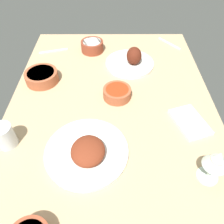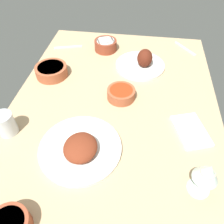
{
  "view_description": "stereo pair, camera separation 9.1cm",
  "coord_description": "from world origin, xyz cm",
  "px_view_note": "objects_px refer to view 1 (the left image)",
  "views": [
    {
      "loc": [
        -63.02,
        0.17,
        72.34
      ],
      "look_at": [
        0.0,
        0.0,
        6.0
      ],
      "focal_mm": 35.73,
      "sensor_mm": 36.0,
      "label": 1
    },
    {
      "loc": [
        -62.38,
        -8.95,
        72.34
      ],
      "look_at": [
        0.0,
        0.0,
        6.0
      ],
      "focal_mm": 35.73,
      "sensor_mm": 36.0,
      "label": 2
    }
  ],
  "objects_px": {
    "bowl_potatoes": "(42,76)",
    "plate_center_main": "(132,61)",
    "folded_napkin": "(190,122)",
    "spoon_loose": "(54,51)",
    "wine_glass": "(217,161)",
    "fork_loose": "(170,44)",
    "bowl_cream": "(92,46)",
    "bowl_sauce": "(117,93)",
    "water_tumbler": "(5,136)",
    "plate_far_side": "(88,151)"
  },
  "relations": [
    {
      "from": "bowl_sauce",
      "to": "spoon_loose",
      "type": "xyz_separation_m",
      "value": [
        0.38,
        0.35,
        -0.02
      ]
    },
    {
      "from": "bowl_cream",
      "to": "wine_glass",
      "type": "relative_size",
      "value": 0.89
    },
    {
      "from": "plate_far_side",
      "to": "water_tumbler",
      "type": "bearing_deg",
      "value": 80.67
    },
    {
      "from": "bowl_potatoes",
      "to": "wine_glass",
      "type": "bearing_deg",
      "value": -127.88
    },
    {
      "from": "folded_napkin",
      "to": "spoon_loose",
      "type": "relative_size",
      "value": 1.03
    },
    {
      "from": "water_tumbler",
      "to": "plate_far_side",
      "type": "bearing_deg",
      "value": -99.33
    },
    {
      "from": "wine_glass",
      "to": "fork_loose",
      "type": "relative_size",
      "value": 0.83
    },
    {
      "from": "plate_center_main",
      "to": "bowl_cream",
      "type": "distance_m",
      "value": 0.25
    },
    {
      "from": "water_tumbler",
      "to": "fork_loose",
      "type": "xyz_separation_m",
      "value": [
        0.72,
        -0.73,
        -0.04
      ]
    },
    {
      "from": "bowl_potatoes",
      "to": "water_tumbler",
      "type": "height_order",
      "value": "water_tumbler"
    },
    {
      "from": "wine_glass",
      "to": "fork_loose",
      "type": "bearing_deg",
      "value": -1.93
    },
    {
      "from": "spoon_loose",
      "to": "plate_center_main",
      "type": "bearing_deg",
      "value": -33.22
    },
    {
      "from": "plate_center_main",
      "to": "wine_glass",
      "type": "xyz_separation_m",
      "value": [
        -0.64,
        -0.21,
        0.07
      ]
    },
    {
      "from": "water_tumbler",
      "to": "fork_loose",
      "type": "relative_size",
      "value": 0.55
    },
    {
      "from": "water_tumbler",
      "to": "spoon_loose",
      "type": "distance_m",
      "value": 0.64
    },
    {
      "from": "plate_center_main",
      "to": "folded_napkin",
      "type": "bearing_deg",
      "value": -152.4
    },
    {
      "from": "bowl_cream",
      "to": "bowl_potatoes",
      "type": "xyz_separation_m",
      "value": [
        -0.27,
        0.23,
        -0.0
      ]
    },
    {
      "from": "folded_napkin",
      "to": "fork_loose",
      "type": "relative_size",
      "value": 0.99
    },
    {
      "from": "plate_center_main",
      "to": "plate_far_side",
      "type": "bearing_deg",
      "value": 161.16
    },
    {
      "from": "plate_center_main",
      "to": "wine_glass",
      "type": "distance_m",
      "value": 0.68
    },
    {
      "from": "plate_far_side",
      "to": "wine_glass",
      "type": "bearing_deg",
      "value": -102.07
    },
    {
      "from": "wine_glass",
      "to": "folded_napkin",
      "type": "bearing_deg",
      "value": 0.03
    },
    {
      "from": "bowl_cream",
      "to": "folded_napkin",
      "type": "height_order",
      "value": "bowl_cream"
    },
    {
      "from": "bowl_sauce",
      "to": "water_tumbler",
      "type": "xyz_separation_m",
      "value": [
        -0.26,
        0.41,
        0.02
      ]
    },
    {
      "from": "plate_far_side",
      "to": "bowl_sauce",
      "type": "xyz_separation_m",
      "value": [
        0.3,
        -0.11,
        0.0
      ]
    },
    {
      "from": "plate_far_side",
      "to": "fork_loose",
      "type": "height_order",
      "value": "plate_far_side"
    },
    {
      "from": "fork_loose",
      "to": "spoon_loose",
      "type": "bearing_deg",
      "value": 58.79
    },
    {
      "from": "folded_napkin",
      "to": "plate_far_side",
      "type": "bearing_deg",
      "value": 110.33
    },
    {
      "from": "water_tumbler",
      "to": "spoon_loose",
      "type": "height_order",
      "value": "water_tumbler"
    },
    {
      "from": "plate_center_main",
      "to": "bowl_cream",
      "type": "xyz_separation_m",
      "value": [
        0.14,
        0.21,
        0.01
      ]
    },
    {
      "from": "folded_napkin",
      "to": "spoon_loose",
      "type": "distance_m",
      "value": 0.84
    },
    {
      "from": "bowl_potatoes",
      "to": "plate_center_main",
      "type": "bearing_deg",
      "value": -72.94
    },
    {
      "from": "wine_glass",
      "to": "water_tumbler",
      "type": "distance_m",
      "value": 0.71
    },
    {
      "from": "bowl_sauce",
      "to": "folded_napkin",
      "type": "bearing_deg",
      "value": -118.17
    },
    {
      "from": "folded_napkin",
      "to": "wine_glass",
      "type": "bearing_deg",
      "value": -179.97
    },
    {
      "from": "fork_loose",
      "to": "water_tumbler",
      "type": "bearing_deg",
      "value": 96.62
    },
    {
      "from": "plate_far_side",
      "to": "folded_napkin",
      "type": "bearing_deg",
      "value": -69.67
    },
    {
      "from": "plate_center_main",
      "to": "bowl_sauce",
      "type": "distance_m",
      "value": 0.26
    },
    {
      "from": "bowl_sauce",
      "to": "spoon_loose",
      "type": "height_order",
      "value": "bowl_sauce"
    },
    {
      "from": "plate_far_side",
      "to": "spoon_loose",
      "type": "distance_m",
      "value": 0.73
    },
    {
      "from": "plate_center_main",
      "to": "folded_napkin",
      "type": "relative_size",
      "value": 1.52
    },
    {
      "from": "wine_glass",
      "to": "fork_loose",
      "type": "distance_m",
      "value": 0.86
    },
    {
      "from": "plate_center_main",
      "to": "spoon_loose",
      "type": "xyz_separation_m",
      "value": [
        0.13,
        0.43,
        -0.02
      ]
    },
    {
      "from": "water_tumbler",
      "to": "spoon_loose",
      "type": "relative_size",
      "value": 0.57
    },
    {
      "from": "folded_napkin",
      "to": "bowl_cream",
      "type": "bearing_deg",
      "value": 37.84
    },
    {
      "from": "plate_center_main",
      "to": "fork_loose",
      "type": "xyz_separation_m",
      "value": [
        0.21,
        -0.24,
        -0.02
      ]
    },
    {
      "from": "bowl_cream",
      "to": "bowl_potatoes",
      "type": "relative_size",
      "value": 0.8
    },
    {
      "from": "bowl_sauce",
      "to": "water_tumbler",
      "type": "bearing_deg",
      "value": 122.07
    },
    {
      "from": "fork_loose",
      "to": "bowl_sauce",
      "type": "bearing_deg",
      "value": 107.36
    },
    {
      "from": "fork_loose",
      "to": "plate_far_side",
      "type": "bearing_deg",
      "value": 112.69
    }
  ]
}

